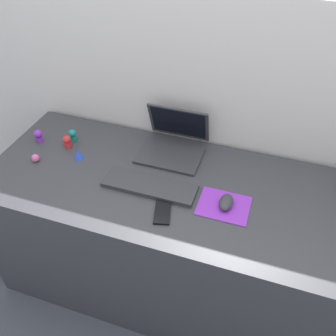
{
  "coord_description": "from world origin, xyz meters",
  "views": [
    {
      "loc": [
        0.34,
        -1.11,
        1.84
      ],
      "look_at": [
        -0.03,
        0.0,
        0.83
      ],
      "focal_mm": 38.95,
      "sensor_mm": 36.0,
      "label": 1
    }
  ],
  "objects_px": {
    "laptop": "(174,141)",
    "toy_figurine_blue": "(78,154)",
    "toy_figurine_pink": "(35,158)",
    "mouse": "(226,202)",
    "toy_figurine_red": "(67,141)",
    "toy_figurine_purple": "(39,135)",
    "cell_phone": "(163,212)",
    "toy_figurine_teal": "(73,135)",
    "keyboard": "(150,186)"
  },
  "relations": [
    {
      "from": "laptop",
      "to": "toy_figurine_pink",
      "type": "height_order",
      "value": "laptop"
    },
    {
      "from": "toy_figurine_purple",
      "to": "toy_figurine_teal",
      "type": "bearing_deg",
      "value": 20.47
    },
    {
      "from": "keyboard",
      "to": "toy_figurine_blue",
      "type": "relative_size",
      "value": 8.18
    },
    {
      "from": "laptop",
      "to": "toy_figurine_teal",
      "type": "distance_m",
      "value": 0.51
    },
    {
      "from": "toy_figurine_red",
      "to": "cell_phone",
      "type": "bearing_deg",
      "value": -24.18
    },
    {
      "from": "laptop",
      "to": "mouse",
      "type": "bearing_deg",
      "value": -42.52
    },
    {
      "from": "laptop",
      "to": "toy_figurine_purple",
      "type": "height_order",
      "value": "laptop"
    },
    {
      "from": "toy_figurine_blue",
      "to": "toy_figurine_teal",
      "type": "bearing_deg",
      "value": 129.32
    },
    {
      "from": "toy_figurine_pink",
      "to": "toy_figurine_blue",
      "type": "distance_m",
      "value": 0.2
    },
    {
      "from": "keyboard",
      "to": "toy_figurine_red",
      "type": "distance_m",
      "value": 0.51
    },
    {
      "from": "laptop",
      "to": "cell_phone",
      "type": "relative_size",
      "value": 2.34
    },
    {
      "from": "toy_figurine_purple",
      "to": "cell_phone",
      "type": "bearing_deg",
      "value": -19.22
    },
    {
      "from": "keyboard",
      "to": "toy_figurine_teal",
      "type": "relative_size",
      "value": 6.44
    },
    {
      "from": "toy_figurine_red",
      "to": "toy_figurine_blue",
      "type": "bearing_deg",
      "value": -33.32
    },
    {
      "from": "toy_figurine_pink",
      "to": "toy_figurine_teal",
      "type": "xyz_separation_m",
      "value": [
        0.08,
        0.2,
        0.01
      ]
    },
    {
      "from": "cell_phone",
      "to": "toy_figurine_red",
      "type": "relative_size",
      "value": 1.96
    },
    {
      "from": "cell_phone",
      "to": "toy_figurine_purple",
      "type": "height_order",
      "value": "toy_figurine_purple"
    },
    {
      "from": "laptop",
      "to": "mouse",
      "type": "xyz_separation_m",
      "value": [
        0.32,
        -0.29,
        -0.03
      ]
    },
    {
      "from": "toy_figurine_teal",
      "to": "mouse",
      "type": "bearing_deg",
      "value": -13.71
    },
    {
      "from": "keyboard",
      "to": "toy_figurine_blue",
      "type": "height_order",
      "value": "toy_figurine_blue"
    },
    {
      "from": "toy_figurine_purple",
      "to": "toy_figurine_red",
      "type": "xyz_separation_m",
      "value": [
        0.16,
        0.0,
        -0.0
      ]
    },
    {
      "from": "laptop",
      "to": "toy_figurine_pink",
      "type": "bearing_deg",
      "value": -153.23
    },
    {
      "from": "toy_figurine_teal",
      "to": "toy_figurine_red",
      "type": "xyz_separation_m",
      "value": [
        0.0,
        -0.06,
        0.0
      ]
    },
    {
      "from": "mouse",
      "to": "toy_figurine_red",
      "type": "bearing_deg",
      "value": 170.01
    },
    {
      "from": "toy_figurine_pink",
      "to": "toy_figurine_blue",
      "type": "xyz_separation_m",
      "value": [
        0.18,
        0.08,
        0.01
      ]
    },
    {
      "from": "toy_figurine_pink",
      "to": "toy_figurine_red",
      "type": "relative_size",
      "value": 0.59
    },
    {
      "from": "toy_figurine_pink",
      "to": "toy_figurine_blue",
      "type": "relative_size",
      "value": 0.77
    },
    {
      "from": "mouse",
      "to": "toy_figurine_purple",
      "type": "xyz_separation_m",
      "value": [
        -0.98,
        0.14,
        0.01
      ]
    },
    {
      "from": "toy_figurine_teal",
      "to": "keyboard",
      "type": "bearing_deg",
      "value": -22.12
    },
    {
      "from": "toy_figurine_blue",
      "to": "toy_figurine_pink",
      "type": "bearing_deg",
      "value": -154.94
    },
    {
      "from": "cell_phone",
      "to": "toy_figurine_pink",
      "type": "xyz_separation_m",
      "value": [
        -0.68,
        0.12,
        0.01
      ]
    },
    {
      "from": "toy_figurine_teal",
      "to": "laptop",
      "type": "bearing_deg",
      "value": 10.49
    },
    {
      "from": "laptop",
      "to": "toy_figurine_teal",
      "type": "xyz_separation_m",
      "value": [
        -0.5,
        -0.09,
        -0.02
      ]
    },
    {
      "from": "toy_figurine_purple",
      "to": "toy_figurine_red",
      "type": "distance_m",
      "value": 0.16
    },
    {
      "from": "keyboard",
      "to": "toy_figurine_red",
      "type": "height_order",
      "value": "toy_figurine_red"
    },
    {
      "from": "mouse",
      "to": "toy_figurine_teal",
      "type": "distance_m",
      "value": 0.85
    },
    {
      "from": "mouse",
      "to": "toy_figurine_purple",
      "type": "distance_m",
      "value": 0.99
    },
    {
      "from": "laptop",
      "to": "cell_phone",
      "type": "xyz_separation_m",
      "value": [
        0.09,
        -0.42,
        -0.05
      ]
    },
    {
      "from": "cell_phone",
      "to": "toy_figurine_purple",
      "type": "distance_m",
      "value": 0.8
    },
    {
      "from": "toy_figurine_pink",
      "to": "toy_figurine_purple",
      "type": "xyz_separation_m",
      "value": [
        -0.08,
        0.14,
        0.02
      ]
    },
    {
      "from": "toy_figurine_pink",
      "to": "toy_figurine_red",
      "type": "bearing_deg",
      "value": 59.52
    },
    {
      "from": "toy_figurine_blue",
      "to": "toy_figurine_red",
      "type": "distance_m",
      "value": 0.11
    },
    {
      "from": "cell_phone",
      "to": "toy_figurine_pink",
      "type": "bearing_deg",
      "value": 156.01
    },
    {
      "from": "cell_phone",
      "to": "toy_figurine_blue",
      "type": "relative_size",
      "value": 2.55
    },
    {
      "from": "laptop",
      "to": "toy_figurine_blue",
      "type": "height_order",
      "value": "laptop"
    },
    {
      "from": "toy_figurine_purple",
      "to": "toy_figurine_red",
      "type": "height_order",
      "value": "same"
    },
    {
      "from": "cell_phone",
      "to": "toy_figurine_blue",
      "type": "bearing_deg",
      "value": 143.72
    },
    {
      "from": "toy_figurine_blue",
      "to": "toy_figurine_purple",
      "type": "height_order",
      "value": "toy_figurine_purple"
    },
    {
      "from": "toy_figurine_teal",
      "to": "toy_figurine_red",
      "type": "relative_size",
      "value": 0.97
    },
    {
      "from": "keyboard",
      "to": "mouse",
      "type": "distance_m",
      "value": 0.34
    }
  ]
}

